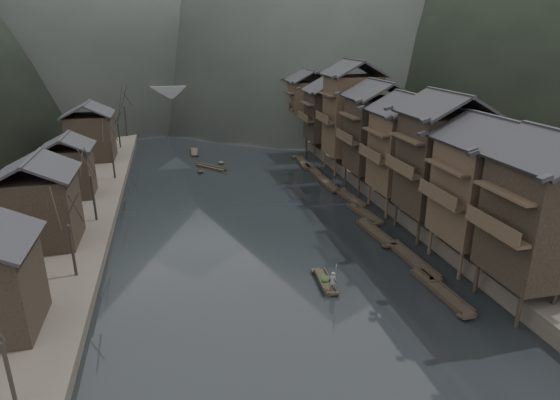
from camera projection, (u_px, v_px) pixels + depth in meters
name	position (u px, v px, depth m)	size (l,w,h in m)	color
water	(285.00, 278.00, 39.31)	(300.00, 300.00, 0.00)	black
right_bank	(422.00, 144.00, 83.19)	(40.00, 200.00, 1.80)	#2D2823
stilt_houses	(384.00, 125.00, 57.61)	(9.00, 67.60, 16.22)	black
left_houses	(61.00, 166.00, 51.46)	(8.10, 53.20, 8.73)	black
bare_trees	(103.00, 142.00, 59.68)	(3.96, 73.69, 7.93)	black
moored_sampans	(351.00, 205.00, 55.58)	(2.99, 48.44, 0.47)	black
midriver_boats	(212.00, 140.00, 89.26)	(10.82, 44.51, 0.45)	black
stone_bridge	(208.00, 102.00, 103.62)	(40.00, 6.00, 9.00)	#4C4C4F
hero_sampan	(325.00, 281.00, 38.41)	(1.23, 4.45, 0.43)	black
cargo_heap	(324.00, 275.00, 38.42)	(0.97, 1.27, 0.58)	black
boatman	(333.00, 279.00, 36.67)	(0.62, 0.40, 1.69)	#525254
bamboo_pole	(336.00, 248.00, 35.82)	(0.06, 0.06, 4.36)	#8C7A51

